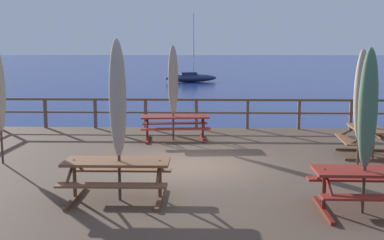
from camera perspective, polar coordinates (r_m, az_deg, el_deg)
ground_plane at (r=12.02m, az=-0.14°, el=-9.27°), size 600.00×600.00×0.00m
wooden_deck at (r=11.90m, az=-0.14°, el=-7.36°), size 15.06×11.18×0.83m
railing_waterside_far at (r=17.01m, az=0.54°, el=1.46°), size 14.86×0.10×1.09m
picnic_table_front_right at (r=13.50m, az=20.42°, el=-1.80°), size 1.52×1.73×0.78m
picnic_table_mid_left at (r=14.92m, az=-2.05°, el=-0.26°), size 2.25×1.59×0.78m
picnic_table_mid_right at (r=8.83m, az=19.77°, el=-7.05°), size 1.64×1.41×0.78m
picnic_table_back_right at (r=9.10m, az=-9.07°, el=-6.10°), size 2.01×1.42×0.78m
patio_umbrella_short_mid at (r=13.45m, az=20.80°, el=2.71°), size 0.32×0.32×2.53m
patio_umbrella_tall_mid_right at (r=14.70m, az=-2.31°, el=4.82°), size 0.32×0.32×2.98m
patio_umbrella_tall_back_right at (r=8.55m, az=20.51°, el=1.21°), size 0.32×0.32×2.88m
patio_umbrella_tall_mid_left at (r=8.81m, az=-8.98°, el=2.51°), size 0.32×0.32×3.04m
patio_umbrella_short_front at (r=11.22m, az=19.78°, el=2.80°), size 0.32×0.32×2.86m
sailboat_distant at (r=53.71m, az=-0.14°, el=5.16°), size 6.23×3.21×7.72m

